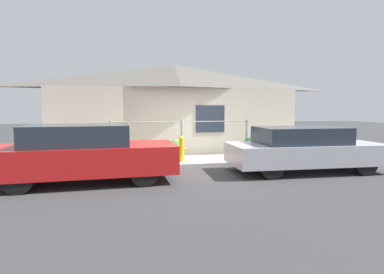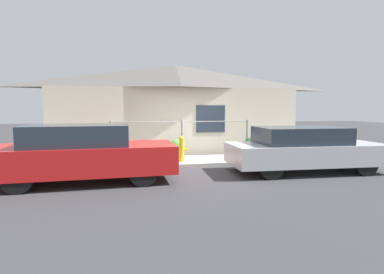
{
  "view_description": "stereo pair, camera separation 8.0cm",
  "coord_description": "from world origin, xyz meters",
  "px_view_note": "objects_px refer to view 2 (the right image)",
  "views": [
    {
      "loc": [
        -1.78,
        -8.73,
        1.77
      ],
      "look_at": [
        0.1,
        0.3,
        0.9
      ],
      "focal_mm": 28.0,
      "sensor_mm": 36.0,
      "label": 1
    },
    {
      "loc": [
        -1.71,
        -8.74,
        1.77
      ],
      "look_at": [
        0.1,
        0.3,
        0.9
      ],
      "focal_mm": 28.0,
      "sensor_mm": 36.0,
      "label": 2
    }
  ],
  "objects_px": {
    "car_right": "(304,149)",
    "potted_plant_near_hydrant": "(176,148)",
    "fire_hydrant": "(182,148)",
    "potted_plant_by_fence": "(117,151)",
    "car_left": "(85,153)",
    "potted_plant_corner": "(250,145)"
  },
  "relations": [
    {
      "from": "fire_hydrant",
      "to": "potted_plant_near_hydrant",
      "type": "bearing_deg",
      "value": 98.99
    },
    {
      "from": "car_right",
      "to": "potted_plant_by_fence",
      "type": "bearing_deg",
      "value": 159.53
    },
    {
      "from": "potted_plant_near_hydrant",
      "to": "car_left",
      "type": "bearing_deg",
      "value": -138.49
    },
    {
      "from": "car_right",
      "to": "potted_plant_near_hydrant",
      "type": "height_order",
      "value": "car_right"
    },
    {
      "from": "potted_plant_by_fence",
      "to": "potted_plant_corner",
      "type": "distance_m",
      "value": 4.62
    },
    {
      "from": "car_right",
      "to": "fire_hydrant",
      "type": "bearing_deg",
      "value": 153.5
    },
    {
      "from": "car_left",
      "to": "potted_plant_near_hydrant",
      "type": "bearing_deg",
      "value": 39.36
    },
    {
      "from": "car_left",
      "to": "car_right",
      "type": "height_order",
      "value": "car_left"
    },
    {
      "from": "car_right",
      "to": "potted_plant_corner",
      "type": "relative_size",
      "value": 6.86
    },
    {
      "from": "car_left",
      "to": "fire_hydrant",
      "type": "distance_m",
      "value": 3.18
    },
    {
      "from": "car_right",
      "to": "potted_plant_corner",
      "type": "bearing_deg",
      "value": 104.97
    },
    {
      "from": "fire_hydrant",
      "to": "potted_plant_by_fence",
      "type": "bearing_deg",
      "value": 168.32
    },
    {
      "from": "potted_plant_near_hydrant",
      "to": "potted_plant_corner",
      "type": "xyz_separation_m",
      "value": [
        2.7,
        0.21,
        0.0
      ]
    },
    {
      "from": "car_right",
      "to": "potted_plant_near_hydrant",
      "type": "xyz_separation_m",
      "value": [
        -3.27,
        2.28,
        -0.18
      ]
    },
    {
      "from": "potted_plant_by_fence",
      "to": "potted_plant_corner",
      "type": "relative_size",
      "value": 0.97
    },
    {
      "from": "car_right",
      "to": "potted_plant_by_fence",
      "type": "xyz_separation_m",
      "value": [
        -5.18,
        2.14,
        -0.22
      ]
    },
    {
      "from": "potted_plant_near_hydrant",
      "to": "potted_plant_by_fence",
      "type": "height_order",
      "value": "potted_plant_near_hydrant"
    },
    {
      "from": "fire_hydrant",
      "to": "car_left",
      "type": "bearing_deg",
      "value": -146.9
    },
    {
      "from": "potted_plant_near_hydrant",
      "to": "potted_plant_corner",
      "type": "height_order",
      "value": "potted_plant_near_hydrant"
    },
    {
      "from": "potted_plant_by_fence",
      "to": "potted_plant_corner",
      "type": "bearing_deg",
      "value": 4.3
    },
    {
      "from": "potted_plant_corner",
      "to": "car_right",
      "type": "bearing_deg",
      "value": -77.04
    },
    {
      "from": "car_left",
      "to": "potted_plant_corner",
      "type": "xyz_separation_m",
      "value": [
        5.28,
        2.49,
        -0.24
      ]
    }
  ]
}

